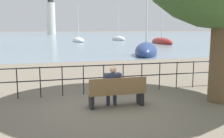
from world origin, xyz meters
TOP-DOWN VIEW (x-y plane):
  - ground_plane at (0.00, 0.00)m, footprint 1000.00×1000.00m
  - harbor_water at (0.00, 160.97)m, footprint 600.00×300.00m
  - park_bench at (0.00, -0.06)m, footprint 1.72×0.45m
  - seated_person_left at (-0.11, 0.01)m, footprint 0.47×0.35m
  - promenade_railing at (0.00, 1.63)m, footprint 14.69×0.04m
  - sailboat_1 at (4.68, 43.13)m, footprint 2.16×7.58m
  - sailboat_3 at (14.40, 47.69)m, footprint 2.77×5.56m
  - sailboat_4 at (7.02, 14.31)m, footprint 4.19×6.08m
  - sailboat_5 at (17.52, 32.30)m, footprint 2.56×8.42m
  - harbor_lighthouse at (2.52, 139.88)m, footprint 4.63×4.63m

SIDE VIEW (x-z plane):
  - ground_plane at x=0.00m, z-range 0.00..0.00m
  - harbor_water at x=0.00m, z-range 0.00..0.01m
  - sailboat_1 at x=4.68m, z-range -3.54..4.09m
  - sailboat_3 at x=14.40m, z-range -3.82..4.47m
  - sailboat_5 at x=17.52m, z-range -6.12..6.83m
  - sailboat_4 at x=7.02m, z-range -4.36..5.11m
  - park_bench at x=0.00m, z-range -0.02..0.88m
  - seated_person_left at x=-0.11m, z-range 0.06..1.28m
  - promenade_railing at x=0.00m, z-range 0.17..1.22m
  - harbor_lighthouse at x=2.52m, z-range -0.75..20.63m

